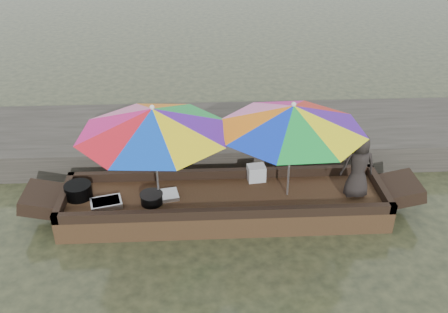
{
  "coord_description": "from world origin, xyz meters",
  "views": [
    {
      "loc": [
        -0.34,
        -6.37,
        4.68
      ],
      "look_at": [
        0.0,
        0.1,
        1.0
      ],
      "focal_mm": 40.0,
      "sensor_mm": 36.0,
      "label": 1
    }
  ],
  "objects_px": {
    "vendor": "(358,166)",
    "umbrella_bow": "(156,154)",
    "supply_bag": "(256,173)",
    "cooking_pot": "(78,191)",
    "boat_hull": "(224,206)",
    "tray_scallop": "(163,196)",
    "tray_crayfish": "(106,203)",
    "umbrella_stern": "(290,151)",
    "charcoal_grill": "(152,199)"
  },
  "relations": [
    {
      "from": "boat_hull",
      "to": "vendor",
      "type": "xyz_separation_m",
      "value": [
        2.01,
        -0.06,
        0.69
      ]
    },
    {
      "from": "cooking_pot",
      "to": "charcoal_grill",
      "type": "relative_size",
      "value": 1.26
    },
    {
      "from": "tray_crayfish",
      "to": "supply_bag",
      "type": "bearing_deg",
      "value": 14.81
    },
    {
      "from": "boat_hull",
      "to": "umbrella_bow",
      "type": "xyz_separation_m",
      "value": [
        -1.0,
        0.0,
        0.95
      ]
    },
    {
      "from": "supply_bag",
      "to": "vendor",
      "type": "height_order",
      "value": "vendor"
    },
    {
      "from": "vendor",
      "to": "umbrella_bow",
      "type": "height_order",
      "value": "umbrella_bow"
    },
    {
      "from": "tray_scallop",
      "to": "umbrella_stern",
      "type": "xyz_separation_m",
      "value": [
        1.91,
        -0.02,
        0.74
      ]
    },
    {
      "from": "supply_bag",
      "to": "vendor",
      "type": "bearing_deg",
      "value": -19.12
    },
    {
      "from": "umbrella_bow",
      "to": "umbrella_stern",
      "type": "height_order",
      "value": "same"
    },
    {
      "from": "boat_hull",
      "to": "tray_scallop",
      "type": "distance_m",
      "value": 0.96
    },
    {
      "from": "cooking_pot",
      "to": "umbrella_bow",
      "type": "xyz_separation_m",
      "value": [
        1.23,
        -0.1,
        0.67
      ]
    },
    {
      "from": "boat_hull",
      "to": "supply_bag",
      "type": "xyz_separation_m",
      "value": [
        0.54,
        0.45,
        0.3
      ]
    },
    {
      "from": "boat_hull",
      "to": "supply_bag",
      "type": "distance_m",
      "value": 0.77
    },
    {
      "from": "supply_bag",
      "to": "cooking_pot",
      "type": "bearing_deg",
      "value": -172.89
    },
    {
      "from": "vendor",
      "to": "umbrella_stern",
      "type": "distance_m",
      "value": 1.07
    },
    {
      "from": "tray_crayfish",
      "to": "charcoal_grill",
      "type": "distance_m",
      "value": 0.68
    },
    {
      "from": "boat_hull",
      "to": "umbrella_stern",
      "type": "bearing_deg",
      "value": 0.0
    },
    {
      "from": "umbrella_bow",
      "to": "umbrella_stern",
      "type": "distance_m",
      "value": 1.98
    },
    {
      "from": "tray_scallop",
      "to": "charcoal_grill",
      "type": "xyz_separation_m",
      "value": [
        -0.16,
        -0.14,
        0.05
      ]
    },
    {
      "from": "tray_crayfish",
      "to": "tray_scallop",
      "type": "bearing_deg",
      "value": 12.22
    },
    {
      "from": "umbrella_bow",
      "to": "vendor",
      "type": "bearing_deg",
      "value": -1.15
    },
    {
      "from": "tray_crayfish",
      "to": "supply_bag",
      "type": "height_order",
      "value": "supply_bag"
    },
    {
      "from": "charcoal_grill",
      "to": "umbrella_bow",
      "type": "bearing_deg",
      "value": 52.15
    },
    {
      "from": "charcoal_grill",
      "to": "umbrella_stern",
      "type": "bearing_deg",
      "value": 3.47
    },
    {
      "from": "supply_bag",
      "to": "umbrella_stern",
      "type": "distance_m",
      "value": 0.9
    },
    {
      "from": "charcoal_grill",
      "to": "umbrella_bow",
      "type": "distance_m",
      "value": 0.72
    },
    {
      "from": "cooking_pot",
      "to": "charcoal_grill",
      "type": "bearing_deg",
      "value": -11.46
    },
    {
      "from": "supply_bag",
      "to": "tray_scallop",
      "type": "bearing_deg",
      "value": -163.75
    },
    {
      "from": "vendor",
      "to": "umbrella_stern",
      "type": "bearing_deg",
      "value": -3.35
    },
    {
      "from": "boat_hull",
      "to": "umbrella_stern",
      "type": "distance_m",
      "value": 1.36
    },
    {
      "from": "tray_scallop",
      "to": "tray_crayfish",
      "type": "bearing_deg",
      "value": -167.78
    },
    {
      "from": "vendor",
      "to": "supply_bag",
      "type": "bearing_deg",
      "value": -19.14
    },
    {
      "from": "boat_hull",
      "to": "cooking_pot",
      "type": "height_order",
      "value": "cooking_pot"
    },
    {
      "from": "charcoal_grill",
      "to": "supply_bag",
      "type": "relative_size",
      "value": 1.17
    },
    {
      "from": "umbrella_stern",
      "to": "charcoal_grill",
      "type": "bearing_deg",
      "value": -176.53
    },
    {
      "from": "boat_hull",
      "to": "charcoal_grill",
      "type": "relative_size",
      "value": 15.14
    },
    {
      "from": "tray_crayfish",
      "to": "vendor",
      "type": "bearing_deg",
      "value": 1.55
    },
    {
      "from": "supply_bag",
      "to": "vendor",
      "type": "distance_m",
      "value": 1.61
    },
    {
      "from": "cooking_pot",
      "to": "umbrella_bow",
      "type": "height_order",
      "value": "umbrella_bow"
    },
    {
      "from": "tray_crayfish",
      "to": "umbrella_stern",
      "type": "xyz_separation_m",
      "value": [
        2.75,
        0.16,
        0.73
      ]
    },
    {
      "from": "tray_crayfish",
      "to": "vendor",
      "type": "distance_m",
      "value": 3.82
    },
    {
      "from": "boat_hull",
      "to": "cooking_pot",
      "type": "relative_size",
      "value": 12.06
    },
    {
      "from": "tray_scallop",
      "to": "umbrella_bow",
      "type": "xyz_separation_m",
      "value": [
        -0.06,
        -0.02,
        0.74
      ]
    },
    {
      "from": "cooking_pot",
      "to": "umbrella_bow",
      "type": "relative_size",
      "value": 0.18
    },
    {
      "from": "boat_hull",
      "to": "tray_scallop",
      "type": "relative_size",
      "value": 10.93
    },
    {
      "from": "supply_bag",
      "to": "vendor",
      "type": "relative_size",
      "value": 0.27
    },
    {
      "from": "boat_hull",
      "to": "tray_crayfish",
      "type": "bearing_deg",
      "value": -174.77
    },
    {
      "from": "umbrella_stern",
      "to": "vendor",
      "type": "bearing_deg",
      "value": -3.33
    },
    {
      "from": "boat_hull",
      "to": "charcoal_grill",
      "type": "xyz_separation_m",
      "value": [
        -1.1,
        -0.13,
        0.25
      ]
    },
    {
      "from": "boat_hull",
      "to": "umbrella_bow",
      "type": "relative_size",
      "value": 2.21
    }
  ]
}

